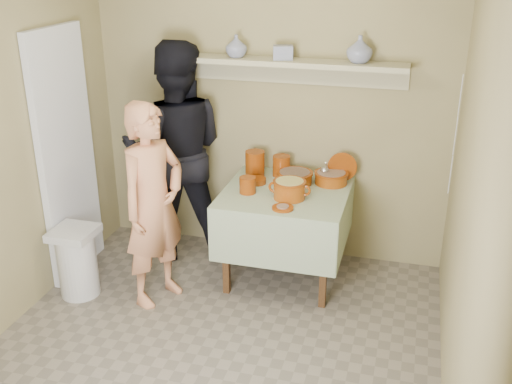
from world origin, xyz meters
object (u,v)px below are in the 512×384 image
(cazuela_rice, at_px, (289,188))
(trash_bin, at_px, (77,261))
(serving_table, at_px, (286,204))
(person_cook, at_px, (154,205))
(person_helper, at_px, (176,152))

(cazuela_rice, bearing_deg, trash_bin, -160.10)
(serving_table, bearing_deg, trash_bin, -154.72)
(person_cook, bearing_deg, person_helper, 32.21)
(cazuela_rice, height_order, trash_bin, cazuela_rice)
(person_cook, relative_size, cazuela_rice, 4.72)
(person_helper, bearing_deg, trash_bin, 42.35)
(person_helper, bearing_deg, cazuela_rice, 143.81)
(person_cook, xyz_separation_m, cazuela_rice, (0.92, 0.44, 0.07))
(person_cook, height_order, person_helper, person_helper)
(person_helper, relative_size, serving_table, 1.92)
(serving_table, height_order, trash_bin, serving_table)
(serving_table, relative_size, cazuela_rice, 2.95)
(serving_table, bearing_deg, cazuela_rice, -68.49)
(person_helper, height_order, serving_table, person_helper)
(person_cook, bearing_deg, trash_bin, 123.70)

